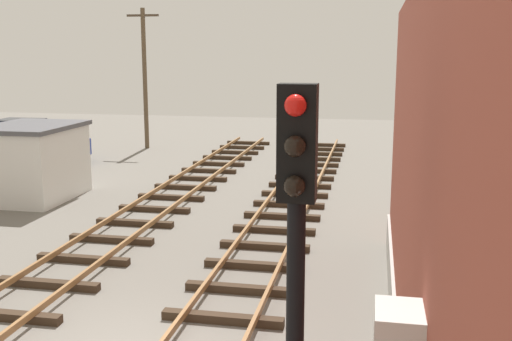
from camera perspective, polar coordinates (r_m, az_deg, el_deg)
signal_mast at (r=6.00m, az=3.69°, el=-10.13°), size 0.36×0.40×5.08m
control_hut at (r=23.93m, az=-20.09°, el=0.78°), size 3.00×3.80×2.76m
parked_car_blue at (r=31.80m, az=-19.22°, el=2.34°), size 4.20×2.04×1.76m
parked_car_white at (r=35.72m, az=-21.06°, el=3.11°), size 4.20×2.04×1.76m
utility_pole_far at (r=34.76m, az=-10.33°, el=8.66°), size 1.80×0.24×7.69m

